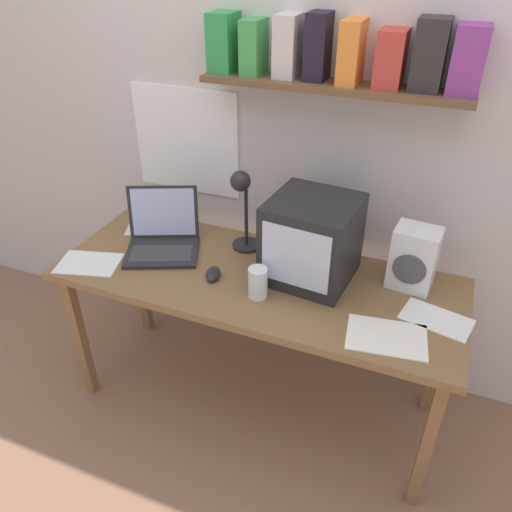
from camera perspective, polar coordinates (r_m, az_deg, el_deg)
name	(u,v)px	position (r m, az deg, el deg)	size (l,w,h in m)	color
ground_plane	(256,397)	(2.60, 0.00, -15.86)	(12.00, 12.00, 0.00)	#90654C
back_wall	(297,112)	(2.24, 4.70, 16.03)	(5.60, 0.24, 2.60)	beige
corner_desk	(256,289)	(2.13, 0.00, -3.74)	(1.71, 0.65, 0.75)	brown
crt_monitor	(312,240)	(2.02, 6.39, 1.85)	(0.37, 0.37, 0.35)	#232326
laptop	(163,235)	(2.29, -10.63, 2.39)	(0.41, 0.40, 0.26)	#232326
desk_lamp	(243,201)	(2.14, -1.54, 6.30)	(0.13, 0.16, 0.39)	#232326
juice_glass	(258,284)	(1.95, 0.20, -3.22)	(0.08, 0.08, 0.13)	white
space_heater	(414,258)	(2.07, 17.57, -0.25)	(0.18, 0.15, 0.26)	white
computer_mouse	(213,274)	(2.09, -4.94, -2.04)	(0.09, 0.12, 0.03)	#232326
open_notebook	(387,337)	(1.86, 14.70, -8.94)	(0.31, 0.23, 0.00)	white
printed_handout	(89,263)	(2.29, -18.55, -0.80)	(0.30, 0.25, 0.00)	white
loose_paper_near_monitor	(146,226)	(2.51, -12.43, 3.32)	(0.23, 0.23, 0.00)	white
loose_paper_near_laptop	(436,319)	(1.99, 19.91, -6.81)	(0.28, 0.20, 0.00)	white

